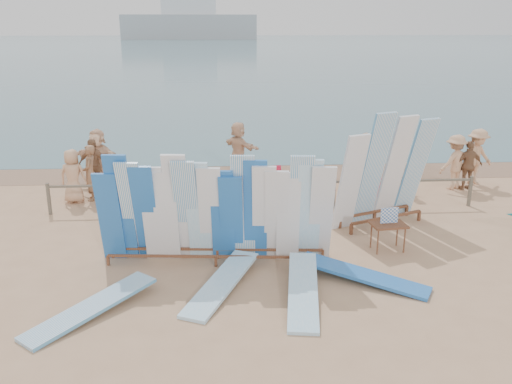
{
  "coord_description": "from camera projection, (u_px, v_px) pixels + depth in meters",
  "views": [
    {
      "loc": [
        -1.12,
        -11.6,
        5.1
      ],
      "look_at": [
        -0.32,
        1.51,
        1.01
      ],
      "focal_mm": 38.0,
      "sensor_mm": 36.0,
      "label": 1
    }
  ],
  "objects": [
    {
      "name": "beachgoer_9",
      "position": [
        477.0,
        157.0,
        17.72
      ],
      "size": [
        1.3,
        0.88,
        1.86
      ],
      "primitive_type": "imported",
      "rotation": [
        0.0,
        0.0,
        0.36
      ],
      "color": "tan",
      "rests_on": "ground"
    },
    {
      "name": "beachgoer_extra_1",
      "position": [
        93.0,
        166.0,
        16.92
      ],
      "size": [
        1.08,
        0.67,
        1.71
      ],
      "primitive_type": "imported",
      "rotation": [
        0.0,
        0.0,
        6.03
      ],
      "color": "#8C6042",
      "rests_on": "ground"
    },
    {
      "name": "wet_sand_strip",
      "position": [
        255.0,
        172.0,
        19.5
      ],
      "size": [
        40.0,
        2.6,
        0.01
      ],
      "primitive_type": "cube",
      "color": "#88654D",
      "rests_on": "ground"
    },
    {
      "name": "beachgoer_11",
      "position": [
        98.0,
        157.0,
        17.59
      ],
      "size": [
        1.82,
        1.25,
        1.88
      ],
      "primitive_type": "imported",
      "rotation": [
        0.0,
        0.0,
        5.84
      ],
      "color": "beige",
      "rests_on": "ground"
    },
    {
      "name": "fence",
      "position": [
        264.0,
        189.0,
        15.31
      ],
      "size": [
        12.08,
        0.08,
        0.9
      ],
      "color": "#675D4D",
      "rests_on": "ground"
    },
    {
      "name": "distant_ship",
      "position": [
        189.0,
        23.0,
        181.92
      ],
      "size": [
        45.0,
        8.0,
        14.0
      ],
      "color": "#999EA3",
      "rests_on": "ocean"
    },
    {
      "name": "beachgoer_8",
      "position": [
        401.0,
        167.0,
        16.87
      ],
      "size": [
        0.86,
        0.54,
        1.64
      ],
      "primitive_type": "imported",
      "rotation": [
        0.0,
        0.0,
        0.21
      ],
      "color": "beige",
      "rests_on": "ground"
    },
    {
      "name": "beachgoer_extra_0",
      "position": [
        455.0,
        162.0,
        17.23
      ],
      "size": [
        1.23,
        0.89,
        1.77
      ],
      "primitive_type": "imported",
      "rotation": [
        0.0,
        0.0,
        3.55
      ],
      "color": "tan",
      "rests_on": "ground"
    },
    {
      "name": "flat_board_b",
      "position": [
        222.0,
        289.0,
        10.87
      ],
      "size": [
        1.62,
        2.69,
        0.27
      ],
      "primitive_type": "cube",
      "rotation": [
        0.07,
        0.0,
        -0.43
      ],
      "color": "#96D0F0",
      "rests_on": "ground"
    },
    {
      "name": "side_surfboard_rack",
      "position": [
        384.0,
        174.0,
        13.98
      ],
      "size": [
        2.79,
        1.77,
        3.06
      ],
      "rotation": [
        0.0,
        0.0,
        0.4
      ],
      "color": "brown",
      "rests_on": "ground"
    },
    {
      "name": "stroller",
      "position": [
        370.0,
        187.0,
        16.1
      ],
      "size": [
        0.57,
        0.81,
        1.1
      ],
      "rotation": [
        0.0,
        0.0,
        -0.02
      ],
      "color": "red",
      "rests_on": "ground"
    },
    {
      "name": "flat_board_e",
      "position": [
        92.0,
        314.0,
        9.93
      ],
      "size": [
        2.19,
        2.4,
        0.27
      ],
      "primitive_type": "cube",
      "rotation": [
        0.08,
        0.0,
        -0.72
      ],
      "color": "white",
      "rests_on": "ground"
    },
    {
      "name": "beachgoer_0",
      "position": [
        73.0,
        176.0,
        15.95
      ],
      "size": [
        0.83,
        0.47,
        1.61
      ],
      "primitive_type": "imported",
      "rotation": [
        0.0,
        0.0,
        3.01
      ],
      "color": "tan",
      "rests_on": "ground"
    },
    {
      "name": "main_surfboard_rack",
      "position": [
        216.0,
        214.0,
        11.75
      ],
      "size": [
        5.15,
        1.17,
        2.55
      ],
      "rotation": [
        0.0,
        0.0,
        -0.08
      ],
      "color": "brown",
      "rests_on": "ground"
    },
    {
      "name": "flat_board_d",
      "position": [
        363.0,
        282.0,
        11.16
      ],
      "size": [
        2.61,
        1.84,
        0.32
      ],
      "primitive_type": "cube",
      "rotation": [
        0.09,
        0.0,
        1.04
      ],
      "color": "blue",
      "rests_on": "ground"
    },
    {
      "name": "beach_chair_right",
      "position": [
        323.0,
        192.0,
        16.32
      ],
      "size": [
        0.76,
        0.77,
        0.86
      ],
      "rotation": [
        0.0,
        0.0,
        0.62
      ],
      "color": "red",
      "rests_on": "ground"
    },
    {
      "name": "beachgoer_5",
      "position": [
        238.0,
        148.0,
        19.08
      ],
      "size": [
        1.48,
        1.68,
        1.83
      ],
      "primitive_type": "imported",
      "rotation": [
        0.0,
        0.0,
        2.23
      ],
      "color": "beige",
      "rests_on": "ground"
    },
    {
      "name": "beachgoer_10",
      "position": [
        468.0,
        166.0,
        17.18
      ],
      "size": [
        0.97,
        0.5,
        1.59
      ],
      "primitive_type": "imported",
      "rotation": [
        0.0,
        0.0,
        3.25
      ],
      "color": "#8C6042",
      "rests_on": "ground"
    },
    {
      "name": "beachgoer_1",
      "position": [
        90.0,
        173.0,
        16.15
      ],
      "size": [
        0.4,
        0.65,
        1.68
      ],
      "primitive_type": "imported",
      "rotation": [
        0.0,
        0.0,
        4.82
      ],
      "color": "#8C6042",
      "rests_on": "ground"
    },
    {
      "name": "beachgoer_7",
      "position": [
        364.0,
        155.0,
        18.73
      ],
      "size": [
        0.54,
        0.64,
        1.53
      ],
      "primitive_type": "imported",
      "rotation": [
        0.0,
        0.0,
        5.21
      ],
      "color": "#8C6042",
      "rests_on": "ground"
    },
    {
      "name": "ocean",
      "position": [
        227.0,
        45.0,
        134.63
      ],
      "size": [
        320.0,
        240.0,
        0.02
      ],
      "primitive_type": "cube",
      "color": "#406672",
      "rests_on": "ground"
    },
    {
      "name": "vendor_table",
      "position": [
        388.0,
        236.0,
        12.65
      ],
      "size": [
        0.85,
        0.64,
        1.05
      ],
      "rotation": [
        0.0,
        0.0,
        0.11
      ],
      "color": "brown",
      "rests_on": "ground"
    },
    {
      "name": "ground",
      "position": [
        274.0,
        252.0,
        12.64
      ],
      "size": [
        160.0,
        160.0,
        0.0
      ],
      "primitive_type": "plane",
      "color": "tan",
      "rests_on": "ground"
    },
    {
      "name": "flat_board_a",
      "position": [
        303.0,
        298.0,
        10.52
      ],
      "size": [
        0.92,
        2.74,
        0.36
      ],
      "primitive_type": "cube",
      "rotation": [
        0.11,
        0.0,
        -0.14
      ],
      "color": "#96D0F0",
      "rests_on": "ground"
    },
    {
      "name": "beach_chair_left",
      "position": [
        274.0,
        190.0,
        16.43
      ],
      "size": [
        0.72,
        0.74,
        0.97
      ],
      "rotation": [
        0.0,
        0.0,
        0.19
      ],
      "color": "red",
      "rests_on": "ground"
    }
  ]
}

